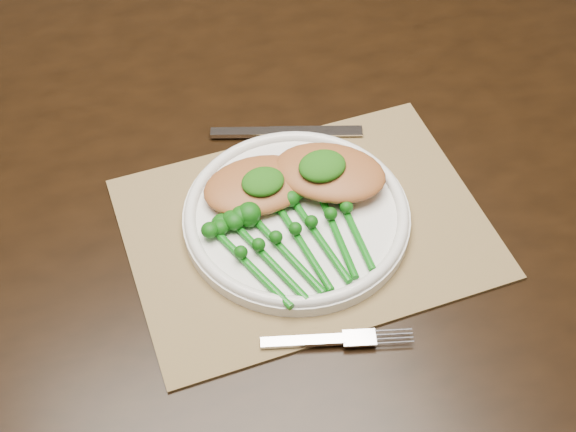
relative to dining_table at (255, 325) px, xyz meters
name	(u,v)px	position (x,y,z in m)	size (l,w,h in m)	color
floor	(221,397)	(-0.05, 0.09, -0.38)	(4.00, 4.00, 0.00)	#55331D
dining_table	(255,325)	(0.00, 0.00, 0.00)	(1.73, 1.16, 0.75)	black
placemat	(306,228)	(0.03, -0.12, 0.37)	(0.40, 0.29, 0.00)	olive
dinner_plate	(296,215)	(0.02, -0.11, 0.39)	(0.26, 0.26, 0.02)	white
knife	(272,132)	(0.05, 0.03, 0.38)	(0.18, 0.08, 0.01)	silver
fork	(347,339)	(0.01, -0.27, 0.38)	(0.15, 0.07, 0.00)	silver
chicken_fillet_left	(258,185)	(-0.01, -0.07, 0.40)	(0.13, 0.09, 0.03)	#A66030
chicken_fillet_right	(330,172)	(0.07, -0.08, 0.41)	(0.13, 0.09, 0.03)	#A66030
pesto_dollop_left	(263,182)	(0.00, -0.07, 0.42)	(0.05, 0.04, 0.02)	#104309
pesto_dollop_right	(322,166)	(0.06, -0.08, 0.43)	(0.05, 0.05, 0.02)	#104309
broccolini_bundle	(303,246)	(0.01, -0.16, 0.40)	(0.16, 0.18, 0.04)	#0C5D0F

